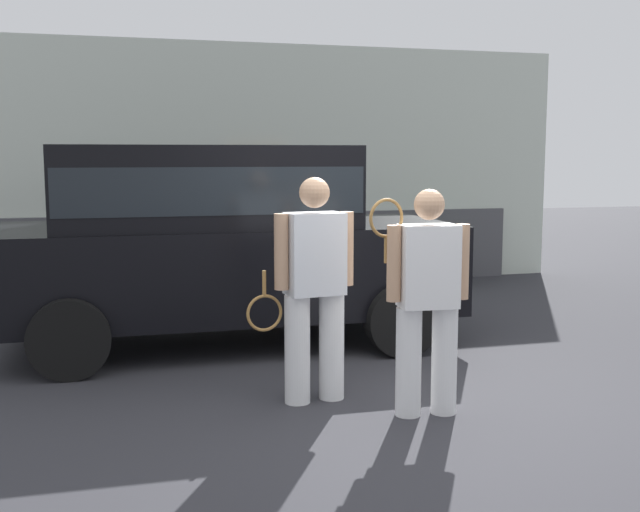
{
  "coord_description": "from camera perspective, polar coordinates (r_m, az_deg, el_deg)",
  "views": [
    {
      "loc": [
        -2.13,
        -5.55,
        1.96
      ],
      "look_at": [
        -0.25,
        1.2,
        1.05
      ],
      "focal_mm": 43.82,
      "sensor_mm": 36.0,
      "label": 1
    }
  ],
  "objects": [
    {
      "name": "parked_suv",
      "position": [
        8.09,
        -7.46,
        1.56
      ],
      "size": [
        4.63,
        2.21,
        2.05
      ],
      "rotation": [
        0.0,
        0.0,
        -0.01
      ],
      "color": "black",
      "rests_on": "ground_plane"
    },
    {
      "name": "house_frontage",
      "position": [
        11.76,
        -5.17,
        6.04
      ],
      "size": [
        9.8,
        0.4,
        3.58
      ],
      "color": "silver",
      "rests_on": "ground_plane"
    },
    {
      "name": "tennis_player_woman",
      "position": [
        5.89,
        7.82,
        -3.08
      ],
      "size": [
        0.77,
        0.3,
        1.71
      ],
      "rotation": [
        0.0,
        0.0,
        3.06
      ],
      "color": "white",
      "rests_on": "ground_plane"
    },
    {
      "name": "tennis_player_man",
      "position": [
        6.16,
        -0.45,
        -2.27
      ],
      "size": [
        0.92,
        0.33,
        1.79
      ],
      "rotation": [
        0.0,
        0.0,
        3.26
      ],
      "color": "white",
      "rests_on": "ground_plane"
    },
    {
      "name": "ground_plane",
      "position": [
        6.26,
        5.26,
        -10.88
      ],
      "size": [
        40.0,
        40.0,
        0.0
      ],
      "primitive_type": "plane",
      "color": "#2D2D33"
    },
    {
      "name": "potted_plant_by_porch",
      "position": [
        11.91,
        9.02,
        0.24
      ],
      "size": [
        0.68,
        0.68,
        0.89
      ],
      "color": "gray",
      "rests_on": "ground_plane"
    }
  ]
}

